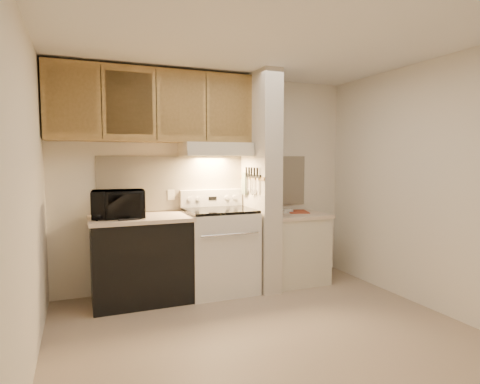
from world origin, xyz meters
TOP-DOWN VIEW (x-y plane):
  - floor at (0.00, 0.00)m, footprint 3.60×3.60m
  - ceiling at (0.00, 0.00)m, footprint 3.60×3.60m
  - wall_back at (0.00, 1.50)m, footprint 3.60×2.50m
  - wall_left at (-1.80, 0.00)m, footprint 0.02×3.00m
  - wall_right at (1.80, 0.00)m, footprint 0.02×3.00m
  - backsplash at (0.00, 1.49)m, footprint 2.60×0.02m
  - range_body at (0.00, 1.16)m, footprint 0.76×0.65m
  - oven_window at (0.00, 0.84)m, footprint 0.50×0.01m
  - oven_handle at (0.00, 0.80)m, footprint 0.65×0.02m
  - cooktop at (0.00, 1.16)m, footprint 0.74×0.64m
  - range_backguard at (0.00, 1.44)m, footprint 0.76×0.08m
  - range_display at (0.00, 1.40)m, footprint 0.10×0.01m
  - range_knob_left_outer at (-0.28, 1.40)m, footprint 0.05×0.02m
  - range_knob_left_inner at (-0.18, 1.40)m, footprint 0.05×0.02m
  - range_knob_right_inner at (0.18, 1.40)m, footprint 0.05×0.02m
  - range_knob_right_outer at (0.28, 1.40)m, footprint 0.05×0.02m
  - dishwasher_front at (-0.88, 1.17)m, footprint 1.00×0.63m
  - left_countertop at (-0.88, 1.17)m, footprint 1.04×0.67m
  - spoon_rest at (-1.02, 0.97)m, footprint 0.21×0.09m
  - teal_jar at (-1.01, 1.06)m, footprint 0.13×0.13m
  - outlet at (-0.48, 1.48)m, footprint 0.08×0.01m
  - microwave at (-1.10, 1.15)m, footprint 0.54×0.39m
  - partition_pillar at (0.51, 1.15)m, footprint 0.22×0.70m
  - pillar_trim at (0.39, 1.15)m, footprint 0.01×0.70m
  - knife_strip at (0.39, 1.10)m, footprint 0.02×0.42m
  - knife_blade_a at (0.38, 0.94)m, footprint 0.01×0.03m
  - knife_handle_a at (0.38, 0.95)m, footprint 0.02×0.02m
  - knife_blade_b at (0.38, 1.03)m, footprint 0.01×0.04m
  - knife_handle_b at (0.38, 1.03)m, footprint 0.02×0.02m
  - knife_blade_c at (0.38, 1.09)m, footprint 0.01×0.04m
  - knife_handle_c at (0.38, 1.11)m, footprint 0.02×0.02m
  - knife_blade_d at (0.38, 1.19)m, footprint 0.01×0.04m
  - knife_handle_d at (0.38, 1.18)m, footprint 0.02×0.02m
  - knife_blade_e at (0.38, 1.25)m, footprint 0.01×0.04m
  - knife_handle_e at (0.38, 1.26)m, footprint 0.02×0.02m
  - oven_mitt at (0.38, 1.32)m, footprint 0.03×0.11m
  - right_cab_base at (0.97, 1.15)m, footprint 0.70×0.60m
  - right_countertop at (0.97, 1.15)m, footprint 0.74×0.64m
  - red_folder at (1.07, 1.25)m, footprint 0.33×0.38m
  - white_box at (0.92, 1.26)m, footprint 0.14×0.10m
  - range_hood at (0.00, 1.28)m, footprint 0.78×0.44m
  - hood_lip at (0.00, 1.07)m, footprint 0.78×0.04m
  - upper_cabinets at (-0.69, 1.32)m, footprint 2.18×0.33m
  - cab_door_a at (-1.51, 1.17)m, footprint 0.46×0.01m
  - cab_gap_a at (-1.23, 1.16)m, footprint 0.01×0.01m
  - cab_door_b at (-0.96, 1.17)m, footprint 0.46×0.01m
  - cab_gap_b at (-0.69, 1.16)m, footprint 0.01×0.01m
  - cab_door_c at (-0.42, 1.17)m, footprint 0.46×0.01m
  - cab_gap_c at (-0.14, 1.16)m, footprint 0.01×0.01m
  - cab_door_d at (0.13, 1.17)m, footprint 0.46×0.01m

SIDE VIEW (x-z plane):
  - floor at x=0.00m, z-range 0.00..0.00m
  - right_cab_base at x=0.97m, z-range 0.00..0.81m
  - dishwasher_front at x=-0.88m, z-range 0.00..0.87m
  - range_body at x=0.00m, z-range 0.00..0.92m
  - oven_window at x=0.00m, z-range 0.35..0.65m
  - oven_handle at x=0.00m, z-range 0.71..0.73m
  - right_countertop at x=0.97m, z-range 0.81..0.85m
  - red_folder at x=1.07m, z-range 0.85..0.86m
  - white_box at x=0.92m, z-range 0.85..0.89m
  - left_countertop at x=-0.88m, z-range 0.87..0.91m
  - spoon_rest at x=-1.02m, z-range 0.91..0.92m
  - cooktop at x=0.00m, z-range 0.92..0.95m
  - teal_jar at x=-1.01m, z-range 0.91..1.02m
  - range_backguard at x=0.00m, z-range 0.95..1.15m
  - range_display at x=0.00m, z-range 1.03..1.07m
  - range_knob_left_outer at x=-0.28m, z-range 1.03..1.07m
  - range_knob_left_inner at x=-0.18m, z-range 1.03..1.07m
  - range_knob_right_inner at x=0.18m, z-range 1.03..1.07m
  - range_knob_right_outer at x=0.28m, z-range 1.03..1.07m
  - microwave at x=-1.10m, z-range 0.91..1.20m
  - outlet at x=-0.48m, z-range 1.04..1.16m
  - knife_blade_c at x=0.38m, z-range 1.10..1.30m
  - knife_blade_b at x=0.38m, z-range 1.12..1.30m
  - knife_blade_e at x=0.38m, z-range 1.12..1.30m
  - knife_blade_a at x=0.38m, z-range 1.14..1.30m
  - knife_blade_d at x=0.38m, z-range 1.14..1.30m
  - oven_mitt at x=0.38m, z-range 1.09..1.35m
  - backsplash at x=0.00m, z-range 0.92..1.55m
  - wall_back at x=0.00m, z-range 1.24..1.26m
  - wall_left at x=-1.80m, z-range 0.00..2.50m
  - wall_right at x=1.80m, z-range 0.00..2.50m
  - partition_pillar at x=0.51m, z-range 0.00..2.50m
  - pillar_trim at x=0.39m, z-range 1.28..1.32m
  - knife_strip at x=0.39m, z-range 1.30..1.34m
  - knife_handle_a at x=0.38m, z-range 1.32..1.42m
  - knife_handle_b at x=0.38m, z-range 1.32..1.42m
  - knife_handle_c at x=0.38m, z-range 1.32..1.42m
  - knife_handle_d at x=0.38m, z-range 1.32..1.42m
  - knife_handle_e at x=0.38m, z-range 1.32..1.42m
  - hood_lip at x=0.00m, z-range 1.55..1.61m
  - range_hood at x=0.00m, z-range 1.55..1.70m
  - upper_cabinets at x=-0.69m, z-range 1.70..2.47m
  - cab_door_a at x=-1.51m, z-range 1.77..2.40m
  - cab_gap_a at x=-1.23m, z-range 1.72..2.45m
  - cab_door_b at x=-0.96m, z-range 1.77..2.40m
  - cab_gap_b at x=-0.69m, z-range 1.72..2.45m
  - cab_door_c at x=-0.42m, z-range 1.77..2.40m
  - cab_gap_c at x=-0.14m, z-range 1.72..2.45m
  - cab_door_d at x=0.13m, z-range 1.77..2.40m
  - ceiling at x=0.00m, z-range 2.50..2.50m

